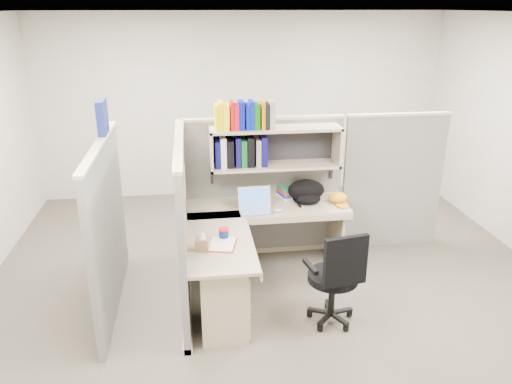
{
  "coord_description": "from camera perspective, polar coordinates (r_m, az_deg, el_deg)",
  "views": [
    {
      "loc": [
        -0.79,
        -4.39,
        2.77
      ],
      "look_at": [
        -0.17,
        0.25,
        1.01
      ],
      "focal_mm": 35.0,
      "sensor_mm": 36.0,
      "label": 1
    }
  ],
  "objects": [
    {
      "name": "paper_cup",
      "position": [
        5.56,
        0.99,
        -0.37
      ],
      "size": [
        0.08,
        0.08,
        0.1
      ],
      "primitive_type": "cylinder",
      "rotation": [
        0.0,
        0.0,
        -0.07
      ],
      "color": "silver",
      "rests_on": "desk"
    },
    {
      "name": "loose_paper",
      "position": [
        4.57,
        -3.9,
        -5.91
      ],
      "size": [
        0.29,
        0.34,
        0.0
      ],
      "primitive_type": null,
      "rotation": [
        0.0,
        0.0,
        -0.23
      ],
      "color": "white",
      "rests_on": "desk"
    },
    {
      "name": "laptop",
      "position": [
        5.19,
        0.01,
        -1.04
      ],
      "size": [
        0.36,
        0.36,
        0.25
      ],
      "primitive_type": null,
      "rotation": [
        0.0,
        0.0,
        0.03
      ],
      "color": "silver",
      "rests_on": "desk"
    },
    {
      "name": "mouse",
      "position": [
        5.25,
        2.61,
        -2.1
      ],
      "size": [
        0.1,
        0.08,
        0.03
      ],
      "primitive_type": "ellipsoid",
      "rotation": [
        0.0,
        0.0,
        -0.23
      ],
      "color": "#97AED7",
      "rests_on": "desk"
    },
    {
      "name": "tissue_box",
      "position": [
        4.44,
        -6.16,
        -5.53
      ],
      "size": [
        0.13,
        0.13,
        0.18
      ],
      "primitive_type": null,
      "rotation": [
        0.0,
        0.0,
        -0.19
      ],
      "color": "#8F6C51",
      "rests_on": "desk"
    },
    {
      "name": "desk",
      "position": [
        4.73,
        -2.06,
        -8.9
      ],
      "size": [
        1.74,
        1.75,
        0.73
      ],
      "color": "gray",
      "rests_on": "ground"
    },
    {
      "name": "cubicle",
      "position": [
        5.2,
        -2.48,
        -0.37
      ],
      "size": [
        3.79,
        1.84,
        1.95
      ],
      "color": "#5F5F5A",
      "rests_on": "ground"
    },
    {
      "name": "backpack",
      "position": [
        5.49,
        5.88,
        0.04
      ],
      "size": [
        0.45,
        0.38,
        0.24
      ],
      "primitive_type": null,
      "rotation": [
        0.0,
        0.0,
        -0.17
      ],
      "color": "black",
      "rests_on": "desk"
    },
    {
      "name": "orange_cap",
      "position": [
        5.55,
        9.33,
        -0.62
      ],
      "size": [
        0.24,
        0.27,
        0.11
      ],
      "primitive_type": null,
      "rotation": [
        0.0,
        0.0,
        0.15
      ],
      "color": "orange",
      "rests_on": "desk"
    },
    {
      "name": "ground",
      "position": [
        5.25,
        2.21,
        -11.26
      ],
      "size": [
        6.0,
        6.0,
        0.0
      ],
      "primitive_type": "plane",
      "color": "#39352C",
      "rests_on": "ground"
    },
    {
      "name": "snack_canister",
      "position": [
        4.67,
        -3.71,
        -4.65
      ],
      "size": [
        0.1,
        0.1,
        0.09
      ],
      "color": "#0E1A54",
      "rests_on": "desk"
    },
    {
      "name": "task_chair",
      "position": [
        4.65,
        8.92,
        -11.18
      ],
      "size": [
        0.54,
        0.49,
        0.96
      ],
      "color": "black",
      "rests_on": "ground"
    },
    {
      "name": "room_shell",
      "position": [
        4.61,
        2.49,
        6.13
      ],
      "size": [
        6.0,
        6.0,
        6.0
      ],
      "color": "#ACA79B",
      "rests_on": "ground"
    },
    {
      "name": "book_stack",
      "position": [
        5.64,
        3.59,
        0.01
      ],
      "size": [
        0.24,
        0.28,
        0.12
      ],
      "primitive_type": null,
      "rotation": [
        0.0,
        0.0,
        0.28
      ],
      "color": "gray",
      "rests_on": "desk"
    }
  ]
}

